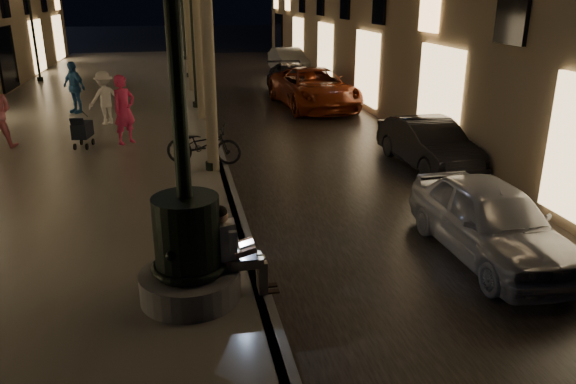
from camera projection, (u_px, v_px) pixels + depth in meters
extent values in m
plane|color=black|center=(207.00, 117.00, 20.14)|extent=(120.00, 120.00, 0.00)
cube|color=black|center=(289.00, 114.00, 20.69)|extent=(6.00, 45.00, 0.02)
cube|color=#615B55|center=(90.00, 119.00, 19.37)|extent=(8.00, 45.00, 0.20)
cube|color=#59595B|center=(207.00, 115.00, 20.10)|extent=(0.25, 45.00, 0.20)
cylinder|color=#59595B|center=(191.00, 285.00, 7.81)|extent=(1.40, 1.40, 0.40)
cylinder|color=black|center=(187.00, 235.00, 7.56)|extent=(0.90, 0.90, 1.10)
torus|color=black|center=(189.00, 265.00, 7.71)|extent=(1.04, 1.04, 0.10)
torus|color=black|center=(185.00, 208.00, 7.43)|extent=(0.89, 0.89, 0.09)
cylinder|color=black|center=(177.00, 74.00, 6.84)|extent=(0.20, 0.20, 3.20)
cube|color=tan|center=(229.00, 262.00, 7.82)|extent=(0.36, 0.24, 0.18)
cube|color=white|center=(224.00, 241.00, 7.69)|extent=(0.45, 0.26, 0.57)
sphere|color=tan|center=(221.00, 216.00, 7.56)|extent=(0.21, 0.21, 0.21)
sphere|color=black|center=(220.00, 213.00, 7.55)|extent=(0.21, 0.21, 0.21)
cube|color=tan|center=(247.00, 264.00, 7.78)|extent=(0.46, 0.13, 0.14)
cube|color=tan|center=(245.00, 258.00, 7.94)|extent=(0.46, 0.13, 0.14)
cube|color=tan|center=(263.00, 278.00, 7.90)|extent=(0.13, 0.12, 0.49)
cube|color=tan|center=(261.00, 272.00, 8.07)|extent=(0.13, 0.12, 0.49)
cube|color=black|center=(270.00, 292.00, 8.00)|extent=(0.26, 0.10, 0.03)
cube|color=black|center=(268.00, 286.00, 8.16)|extent=(0.26, 0.10, 0.03)
cube|color=black|center=(248.00, 256.00, 7.84)|extent=(0.24, 0.33, 0.02)
cube|color=black|center=(236.00, 249.00, 7.77)|extent=(0.09, 0.33, 0.22)
cube|color=#A3C2E9|center=(237.00, 249.00, 7.77)|extent=(0.06, 0.30, 0.18)
cylinder|color=#6B604C|center=(209.00, 64.00, 12.72)|extent=(0.28, 0.28, 5.00)
cylinder|color=#6B604C|center=(198.00, 41.00, 18.25)|extent=(0.28, 0.28, 5.10)
cylinder|color=#6B604C|center=(189.00, 32.00, 23.81)|extent=(0.28, 0.28, 4.90)
cylinder|color=#6B604C|center=(187.00, 21.00, 29.32)|extent=(0.28, 0.28, 5.20)
cylinder|color=black|center=(211.00, 166.00, 13.52)|extent=(0.28, 0.28, 0.20)
cylinder|color=black|center=(207.00, 78.00, 12.81)|extent=(0.12, 0.12, 4.40)
cylinder|color=black|center=(197.00, 104.00, 20.91)|extent=(0.28, 0.28, 0.20)
cylinder|color=black|center=(193.00, 46.00, 20.20)|extent=(0.12, 0.12, 4.40)
cylinder|color=black|center=(190.00, 75.00, 28.29)|extent=(0.28, 0.28, 0.20)
cylinder|color=black|center=(187.00, 32.00, 27.59)|extent=(0.12, 0.12, 4.40)
cylinder|color=black|center=(185.00, 58.00, 35.68)|extent=(0.28, 0.28, 0.20)
cylinder|color=black|center=(183.00, 23.00, 34.98)|extent=(0.12, 0.12, 4.40)
cylinder|color=black|center=(40.00, 79.00, 26.99)|extent=(0.28, 0.28, 0.20)
cylinder|color=black|center=(34.00, 34.00, 26.28)|extent=(0.12, 0.12, 4.40)
cube|color=black|center=(82.00, 130.00, 15.31)|extent=(0.52, 0.74, 0.41)
cube|color=black|center=(77.00, 123.00, 14.92)|extent=(0.38, 0.22, 0.26)
cylinder|color=black|center=(75.00, 147.00, 15.19)|extent=(0.07, 0.18, 0.18)
cylinder|color=black|center=(87.00, 147.00, 15.20)|extent=(0.07, 0.18, 0.18)
cylinder|color=black|center=(81.00, 142.00, 15.70)|extent=(0.07, 0.18, 0.18)
cylinder|color=black|center=(93.00, 142.00, 15.71)|extent=(0.07, 0.18, 0.18)
cylinder|color=black|center=(85.00, 114.00, 15.53)|extent=(0.10, 0.40, 0.25)
imported|color=#AFB1B7|center=(491.00, 220.00, 9.36)|extent=(1.57, 3.83, 1.30)
imported|color=black|center=(428.00, 143.00, 14.27)|extent=(1.48, 3.77, 1.22)
imported|color=maroon|center=(314.00, 89.00, 21.55)|extent=(2.85, 5.56, 1.50)
imported|color=#2A292E|center=(293.00, 80.00, 24.35)|extent=(1.85, 4.47, 1.29)
imported|color=#999894|center=(289.00, 61.00, 30.99)|extent=(1.71, 4.20, 1.36)
imported|color=#CF2959|center=(124.00, 110.00, 15.59)|extent=(0.83, 0.81, 1.92)
imported|color=silver|center=(105.00, 98.00, 17.98)|extent=(1.26, 1.10, 1.69)
imported|color=#255388|center=(74.00, 87.00, 19.67)|extent=(1.06, 1.04, 1.79)
imported|color=black|center=(204.00, 145.00, 13.86)|extent=(1.97, 1.13, 0.98)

